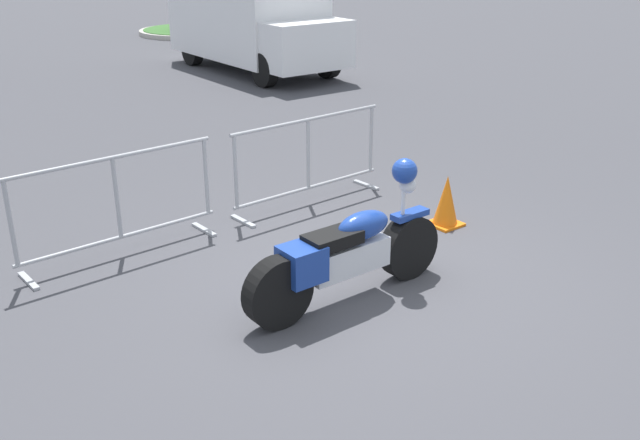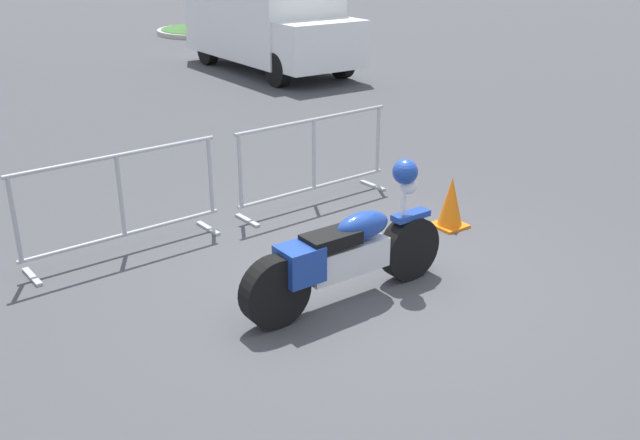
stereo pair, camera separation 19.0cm
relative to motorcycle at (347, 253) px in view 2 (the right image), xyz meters
name	(u,v)px [view 2 (the right image)]	position (x,y,z in m)	size (l,w,h in m)	color
ground_plane	(362,283)	(0.32, 0.17, -0.46)	(120.00, 120.00, 0.00)	#424247
motorcycle	(347,253)	(0.00, 0.00, 0.00)	(2.14, 0.32, 1.21)	black
crowd_barrier_near	(121,203)	(-1.21, 2.17, 0.09)	(2.19, 0.50, 1.07)	#9EA0A5
crowd_barrier_far	(314,160)	(1.21, 2.17, 0.09)	(2.19, 0.50, 1.07)	#9EA0A5
delivery_van	(266,16)	(5.57, 10.08, 0.78)	(2.11, 5.05, 2.31)	white
planter_island	(208,20)	(7.41, 16.44, -0.03)	(3.21, 3.21, 1.21)	#ADA89E
traffic_cone	(451,203)	(2.01, 0.65, -0.17)	(0.34, 0.34, 0.59)	orange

